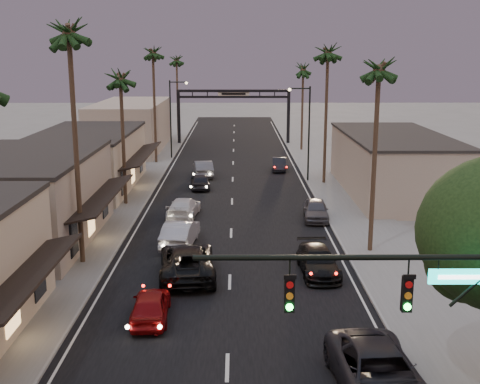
{
  "coord_description": "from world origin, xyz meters",
  "views": [
    {
      "loc": [
        0.37,
        -11.26,
        11.92
      ],
      "look_at": [
        0.62,
        29.65,
        2.5
      ],
      "focal_mm": 45.0,
      "sensor_mm": 36.0,
      "label": 1
    }
  ],
  "objects_px": {
    "oncoming_pickup": "(187,261)",
    "curbside_black": "(318,261)",
    "traffic_signal": "(431,310)",
    "arch": "(234,103)",
    "palm_far": "(177,57)",
    "palm_rc": "(303,66)",
    "palm_lc": "(120,73)",
    "curbside_near": "(379,374)",
    "palm_ld": "(153,49)",
    "streetlight_right": "(306,126)",
    "palm_rb": "(328,48)",
    "oncoming_silver": "(180,233)",
    "oncoming_red": "(151,305)",
    "palm_ra": "(379,62)",
    "streetlight_left": "(173,113)",
    "palm_lb": "(68,26)"
  },
  "relations": [
    {
      "from": "curbside_near",
      "to": "curbside_black",
      "type": "xyz_separation_m",
      "value": [
        -0.52,
        12.26,
        -0.15
      ]
    },
    {
      "from": "palm_far",
      "to": "curbside_black",
      "type": "height_order",
      "value": "palm_far"
    },
    {
      "from": "palm_ra",
      "to": "streetlight_left",
      "type": "bearing_deg",
      "value": 114.54
    },
    {
      "from": "palm_lb",
      "to": "palm_rb",
      "type": "relative_size",
      "value": 1.07
    },
    {
      "from": "palm_rb",
      "to": "oncoming_pickup",
      "type": "relative_size",
      "value": 2.25
    },
    {
      "from": "palm_rc",
      "to": "oncoming_silver",
      "type": "bearing_deg",
      "value": -107.0
    },
    {
      "from": "palm_far",
      "to": "palm_rc",
      "type": "bearing_deg",
      "value": -39.64
    },
    {
      "from": "oncoming_pickup",
      "to": "palm_rb",
      "type": "bearing_deg",
      "value": -119.67
    },
    {
      "from": "arch",
      "to": "palm_ld",
      "type": "distance_m",
      "value": 18.61
    },
    {
      "from": "traffic_signal",
      "to": "arch",
      "type": "distance_m",
      "value": 66.24
    },
    {
      "from": "arch",
      "to": "palm_rb",
      "type": "xyz_separation_m",
      "value": [
        8.6,
        -26.0,
        6.88
      ]
    },
    {
      "from": "oncoming_silver",
      "to": "curbside_near",
      "type": "height_order",
      "value": "curbside_near"
    },
    {
      "from": "palm_rb",
      "to": "palm_far",
      "type": "height_order",
      "value": "palm_rb"
    },
    {
      "from": "palm_lc",
      "to": "oncoming_red",
      "type": "bearing_deg",
      "value": -76.91
    },
    {
      "from": "palm_far",
      "to": "curbside_near",
      "type": "distance_m",
      "value": 72.12
    },
    {
      "from": "palm_ra",
      "to": "palm_rc",
      "type": "distance_m",
      "value": 40.01
    },
    {
      "from": "oncoming_pickup",
      "to": "curbside_black",
      "type": "bearing_deg",
      "value": 177.76
    },
    {
      "from": "traffic_signal",
      "to": "palm_ld",
      "type": "xyz_separation_m",
      "value": [
        -14.29,
        51.0,
        7.33
      ]
    },
    {
      "from": "palm_rb",
      "to": "oncoming_silver",
      "type": "distance_m",
      "value": 24.93
    },
    {
      "from": "streetlight_right",
      "to": "palm_ra",
      "type": "xyz_separation_m",
      "value": [
        1.68,
        -21.0,
        6.11
      ]
    },
    {
      "from": "palm_ra",
      "to": "oncoming_pickup",
      "type": "distance_m",
      "value": 15.76
    },
    {
      "from": "palm_ld",
      "to": "palm_ra",
      "type": "xyz_separation_m",
      "value": [
        17.2,
        -31.0,
        -0.97
      ]
    },
    {
      "from": "palm_lc",
      "to": "curbside_near",
      "type": "xyz_separation_m",
      "value": [
        14.0,
        -28.01,
        -9.61
      ]
    },
    {
      "from": "palm_ra",
      "to": "palm_rb",
      "type": "height_order",
      "value": "palm_rb"
    },
    {
      "from": "streetlight_right",
      "to": "curbside_black",
      "type": "distance_m",
      "value": 25.26
    },
    {
      "from": "oncoming_red",
      "to": "oncoming_pickup",
      "type": "xyz_separation_m",
      "value": [
        1.24,
        5.5,
        0.17
      ]
    },
    {
      "from": "streetlight_left",
      "to": "palm_lb",
      "type": "distance_m",
      "value": 36.93
    },
    {
      "from": "arch",
      "to": "streetlight_right",
      "type": "relative_size",
      "value": 1.69
    },
    {
      "from": "palm_rc",
      "to": "palm_rb",
      "type": "bearing_deg",
      "value": -90.0
    },
    {
      "from": "streetlight_left",
      "to": "palm_ra",
      "type": "distance_m",
      "value": 37.87
    },
    {
      "from": "palm_lc",
      "to": "curbside_near",
      "type": "relative_size",
      "value": 1.97
    },
    {
      "from": "palm_lc",
      "to": "palm_ld",
      "type": "bearing_deg",
      "value": 90.0
    },
    {
      "from": "palm_ra",
      "to": "oncoming_red",
      "type": "xyz_separation_m",
      "value": [
        -12.17,
        -9.64,
        -10.73
      ]
    },
    {
      "from": "arch",
      "to": "palm_ra",
      "type": "bearing_deg",
      "value": -79.41
    },
    {
      "from": "oncoming_silver",
      "to": "palm_rb",
      "type": "bearing_deg",
      "value": -116.09
    },
    {
      "from": "palm_rb",
      "to": "curbside_near",
      "type": "relative_size",
      "value": 2.29
    },
    {
      "from": "traffic_signal",
      "to": "palm_rc",
      "type": "xyz_separation_m",
      "value": [
        2.91,
        60.0,
        5.39
      ]
    },
    {
      "from": "palm_ld",
      "to": "curbside_near",
      "type": "relative_size",
      "value": 2.29
    },
    {
      "from": "palm_ld",
      "to": "palm_rb",
      "type": "height_order",
      "value": "same"
    },
    {
      "from": "arch",
      "to": "curbside_black",
      "type": "relative_size",
      "value": 3.09
    },
    {
      "from": "traffic_signal",
      "to": "palm_rb",
      "type": "xyz_separation_m",
      "value": [
        2.91,
        40.0,
        7.33
      ]
    },
    {
      "from": "streetlight_left",
      "to": "palm_lc",
      "type": "xyz_separation_m",
      "value": [
        -1.68,
        -22.0,
        5.14
      ]
    },
    {
      "from": "palm_ld",
      "to": "palm_rc",
      "type": "distance_m",
      "value": 19.51
    },
    {
      "from": "curbside_black",
      "to": "palm_ld",
      "type": "bearing_deg",
      "value": 108.89
    },
    {
      "from": "palm_rb",
      "to": "palm_far",
      "type": "relative_size",
      "value": 1.08
    },
    {
      "from": "palm_ld",
      "to": "streetlight_left",
      "type": "bearing_deg",
      "value": 60.75
    },
    {
      "from": "palm_ra",
      "to": "oncoming_silver",
      "type": "height_order",
      "value": "palm_ra"
    },
    {
      "from": "palm_lc",
      "to": "streetlight_right",
      "type": "bearing_deg",
      "value": 30.11
    },
    {
      "from": "arch",
      "to": "streetlight_right",
      "type": "height_order",
      "value": "streetlight_right"
    },
    {
      "from": "palm_rb",
      "to": "palm_rc",
      "type": "relative_size",
      "value": 1.16
    }
  ]
}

